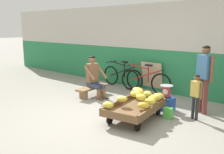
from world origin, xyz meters
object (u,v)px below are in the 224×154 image
Objects in this scene: customer_child at (196,92)px; sign_board at (152,77)px; low_bench at (93,89)px; bicycle_near_left at (122,76)px; plastic_crate at (166,104)px; bicycle_far_left at (145,81)px; customer_adult at (205,72)px; vendor_seated at (94,77)px; shopping_bag at (168,113)px; weighing_scale at (166,91)px; banana_cart at (135,108)px.

sign_board is at bearing 143.64° from customer_child.
bicycle_near_left reaches higher than low_bench.
plastic_crate is at bearing -46.98° from sign_board.
low_bench is at bearing -177.62° from customer_child.
bicycle_far_left reaches higher than plastic_crate.
customer_adult reaches higher than customer_child.
vendor_seated is 1.83m from sign_board.
customer_child is (0.77, -0.16, 0.45)m from plastic_crate.
shopping_bag is at bearing -4.61° from low_bench.
plastic_crate is 0.22× the size of bicycle_far_left.
sign_board is (0.86, 1.61, -0.13)m from vendor_seated.
customer_adult reaches higher than low_bench.
low_bench is 0.99× the size of vendor_seated.
low_bench is at bearing -120.80° from sign_board.
sign_board is at bearing 82.14° from bicycle_far_left.
low_bench is at bearing 175.39° from shopping_bag.
customer_child is (0.04, -0.50, -0.36)m from customer_adult.
plastic_crate is at bearing 168.52° from customer_child.
customer_adult is (2.94, -0.75, 0.60)m from bicycle_near_left.
low_bench is 3.12× the size of plastic_crate.
sign_board is (0.95, 1.59, 0.24)m from low_bench.
customer_child is 0.73m from shopping_bag.
sign_board is 3.69× the size of shopping_bag.
bicycle_far_left is at bearing 54.75° from low_bench.
vendor_seated is 0.69× the size of bicycle_near_left.
bicycle_far_left is (0.82, 1.30, -0.21)m from vendor_seated.
low_bench is 1.27× the size of sign_board.
shopping_bag is (-0.44, -0.32, -0.48)m from customer_child.
weighing_scale is (2.18, 0.28, 0.25)m from low_bench.
vendor_seated reaches higher than weighing_scale.
customer_adult is (2.91, 0.62, 0.75)m from low_bench.
vendor_seated is 2.87m from customer_child.
bicycle_far_left is at bearing 57.69° from vendor_seated.
banana_cart is at bearing -100.02° from plastic_crate.
vendor_seated is at bearing 175.55° from shopping_bag.
low_bench reaches higher than shopping_bag.
weighing_scale reaches higher than low_bench.
banana_cart is 2.13m from low_bench.
customer_adult is 0.61m from customer_child.
bicycle_near_left is (-2.21, 1.09, -0.10)m from weighing_scale.
low_bench is (-2.00, 0.71, -0.04)m from banana_cart.
bicycle_near_left is at bearing 91.49° from low_bench.
sign_board is at bearing 153.53° from customer_adult.
low_bench is 2.21m from weighing_scale.
weighing_scale is 0.20× the size of customer_adult.
banana_cart is at bearing -134.74° from shopping_bag.
customer_adult is at bearing -26.47° from sign_board.
vendor_seated is 0.69× the size of bicycle_far_left.
banana_cart is 1.76m from customer_adult.
sign_board is at bearing 12.75° from bicycle_near_left.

